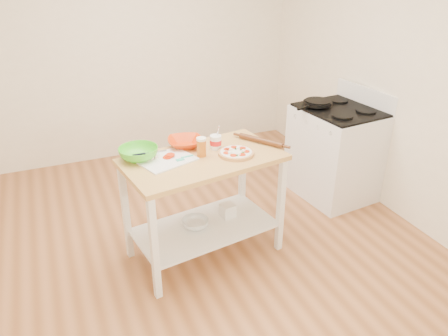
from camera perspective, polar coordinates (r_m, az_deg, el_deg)
room_shell at (r=3.24m, az=-3.86°, el=8.83°), size 4.04×4.54×2.74m
prep_island at (r=3.49m, az=-2.67°, el=-2.30°), size 1.31×0.84×0.90m
gas_stove at (r=4.64m, az=14.32°, el=2.03°), size 0.77×0.87×1.11m
skillet at (r=4.48m, az=12.07°, el=8.31°), size 0.44×0.29×0.03m
pizza at (r=3.41m, az=1.59°, el=2.02°), size 0.28×0.28×0.04m
cutting_board at (r=3.34m, az=-7.60°, el=1.09°), size 0.47×0.41×0.04m
spatula at (r=3.34m, az=-5.27°, el=1.32°), size 0.15×0.06×0.01m
knife at (r=3.44m, az=-10.29°, el=1.83°), size 0.27×0.03×0.01m
orange_bowl at (r=3.56m, az=-5.12°, el=3.35°), size 0.34×0.34×0.07m
green_bowl at (r=3.39m, az=-11.10°, el=1.91°), size 0.38×0.38×0.09m
beer_pint at (r=3.37m, az=-2.97°, el=2.77°), size 0.08×0.08×0.15m
yogurt_tub at (r=3.50m, az=-1.10°, el=3.40°), size 0.09×0.09×0.20m
rolling_pin at (r=3.62m, az=4.85°, el=3.56°), size 0.26×0.36×0.05m
shelf_glass_bowl at (r=3.67m, az=-3.75°, el=-7.23°), size 0.31×0.31×0.07m
shelf_bin at (r=3.79m, az=0.47°, el=-5.54°), size 0.13×0.13×0.11m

